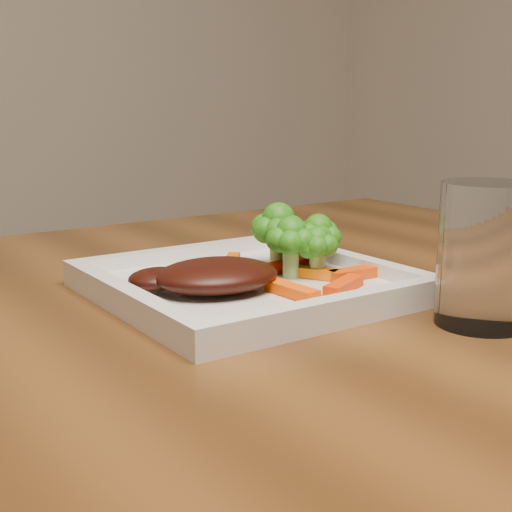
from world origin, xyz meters
TOP-DOWN VIEW (x-y plane):
  - plate at (0.17, 0.08)m, footprint 0.27×0.27m
  - steak at (0.13, 0.06)m, footprint 0.13×0.11m
  - broccoli_0 at (0.23, 0.11)m, footprint 0.08×0.08m
  - broccoli_1 at (0.26, 0.08)m, footprint 0.06×0.06m
  - broccoli_2 at (0.23, 0.05)m, footprint 0.06×0.06m
  - broccoli_3 at (0.21, 0.07)m, footprint 0.06×0.06m
  - carrot_0 at (0.22, -0.00)m, footprint 0.06×0.04m
  - carrot_1 at (0.27, 0.03)m, footprint 0.06×0.02m
  - carrot_2 at (0.17, 0.01)m, footprint 0.02×0.06m
  - carrot_3 at (0.27, 0.11)m, footprint 0.06×0.02m
  - carrot_4 at (0.19, 0.14)m, footprint 0.04×0.04m
  - carrot_5 at (0.23, 0.05)m, footprint 0.04×0.05m
  - carrot_6 at (0.23, 0.09)m, footprint 0.06×0.02m
  - drinking_glass at (0.28, -0.11)m, footprint 0.08×0.08m
  - carrot_7 at (0.27, 0.13)m, footprint 0.06×0.02m

SIDE VIEW (x-z plane):
  - plate at x=0.17m, z-range 0.75..0.76m
  - carrot_0 at x=0.22m, z-range 0.76..0.77m
  - carrot_1 at x=0.27m, z-range 0.76..0.77m
  - carrot_2 at x=0.17m, z-range 0.76..0.77m
  - carrot_3 at x=0.27m, z-range 0.76..0.77m
  - carrot_4 at x=0.19m, z-range 0.76..0.77m
  - carrot_5 at x=0.23m, z-range 0.76..0.77m
  - carrot_6 at x=0.23m, z-range 0.76..0.77m
  - carrot_7 at x=0.27m, z-range 0.76..0.77m
  - steak at x=0.13m, z-range 0.76..0.79m
  - broccoli_2 at x=0.23m, z-range 0.76..0.82m
  - broccoli_3 at x=0.21m, z-range 0.76..0.82m
  - broccoli_1 at x=0.26m, z-range 0.76..0.83m
  - broccoli_0 at x=0.23m, z-range 0.76..0.83m
  - drinking_glass at x=0.28m, z-range 0.75..0.87m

